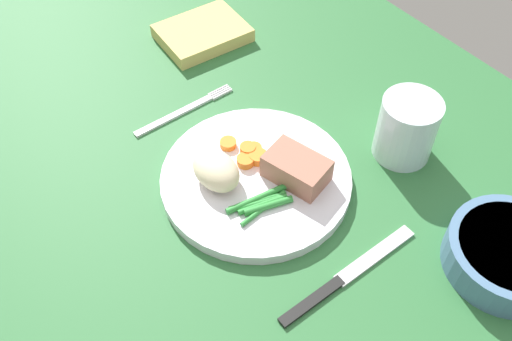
# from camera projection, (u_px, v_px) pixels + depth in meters

# --- Properties ---
(dining_table) EXTENTS (1.20, 0.90, 0.02)m
(dining_table) POSITION_uv_depth(u_px,v_px,m) (240.00, 179.00, 0.78)
(dining_table) COLOR #2D6B38
(dining_table) RESTS_ON ground
(dinner_plate) EXTENTS (0.25, 0.25, 0.02)m
(dinner_plate) POSITION_uv_depth(u_px,v_px,m) (256.00, 179.00, 0.76)
(dinner_plate) COLOR white
(dinner_plate) RESTS_ON dining_table
(meat_portion) EXTENTS (0.09, 0.07, 0.04)m
(meat_portion) POSITION_uv_depth(u_px,v_px,m) (297.00, 168.00, 0.74)
(meat_portion) COLOR #A86B56
(meat_portion) RESTS_ON dinner_plate
(mashed_potatoes) EXTENTS (0.07, 0.05, 0.04)m
(mashed_potatoes) POSITION_uv_depth(u_px,v_px,m) (217.00, 171.00, 0.73)
(mashed_potatoes) COLOR beige
(mashed_potatoes) RESTS_ON dinner_plate
(carrot_slices) EXTENTS (0.07, 0.04, 0.01)m
(carrot_slices) POSITION_uv_depth(u_px,v_px,m) (248.00, 153.00, 0.77)
(carrot_slices) COLOR orange
(carrot_slices) RESTS_ON dinner_plate
(green_beans) EXTENTS (0.04, 0.09, 0.01)m
(green_beans) POSITION_uv_depth(u_px,v_px,m) (261.00, 203.00, 0.72)
(green_beans) COLOR #2D8C38
(green_beans) RESTS_ON dinner_plate
(fork) EXTENTS (0.01, 0.17, 0.00)m
(fork) POSITION_uv_depth(u_px,v_px,m) (184.00, 111.00, 0.85)
(fork) COLOR silver
(fork) RESTS_ON dining_table
(knife) EXTENTS (0.02, 0.20, 0.01)m
(knife) POSITION_uv_depth(u_px,v_px,m) (346.00, 277.00, 0.67)
(knife) COLOR black
(knife) RESTS_ON dining_table
(water_glass) EXTENTS (0.08, 0.08, 0.09)m
(water_glass) POSITION_uv_depth(u_px,v_px,m) (406.00, 132.00, 0.77)
(water_glass) COLOR silver
(water_glass) RESTS_ON dining_table
(salad_bowl) EXTENTS (0.15, 0.15, 0.04)m
(salad_bowl) POSITION_uv_depth(u_px,v_px,m) (509.00, 253.00, 0.67)
(salad_bowl) COLOR #4C7299
(salad_bowl) RESTS_ON dining_table
(napkin) EXTENTS (0.12, 0.15, 0.02)m
(napkin) POSITION_uv_depth(u_px,v_px,m) (203.00, 33.00, 0.96)
(napkin) COLOR #DBBC6B
(napkin) RESTS_ON dining_table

